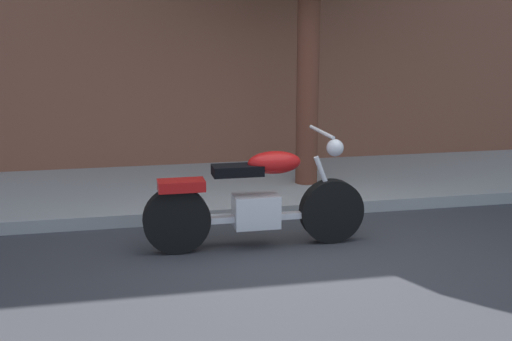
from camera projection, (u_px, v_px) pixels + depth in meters
The scene contains 3 objects.
ground_plane at pixel (310, 258), 6.18m from camera, with size 60.00×60.00×0.00m, color #38383D.
sidewalk at pixel (253, 186), 8.63m from camera, with size 23.50×2.53×0.14m, color #A1A1A1.
motorcycle at pixel (256, 202), 6.39m from camera, with size 2.18×0.70×1.14m.
Camera 1 is at (-1.74, -5.62, 2.14)m, focal length 46.37 mm.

